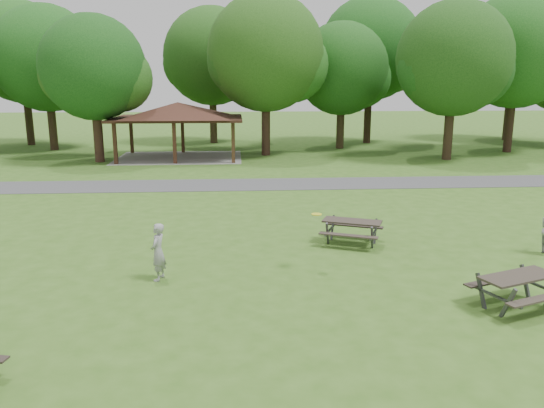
{
  "coord_description": "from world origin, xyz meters",
  "views": [
    {
      "loc": [
        -0.13,
        -12.51,
        5.15
      ],
      "look_at": [
        1.0,
        4.0,
        1.3
      ],
      "focal_mm": 35.0,
      "sensor_mm": 36.0,
      "label": 1
    }
  ],
  "objects": [
    {
      "name": "picnic_table_far",
      "position": [
        6.33,
        -1.42,
        0.6
      ],
      "size": [
        2.27,
        2.06,
        0.81
      ],
      "color": "#2D2721",
      "rests_on": "ground"
    },
    {
      "name": "tree_deep_b",
      "position": [
        -1.9,
        33.03,
        6.89
      ],
      "size": [
        8.4,
        8.0,
        11.13
      ],
      "color": "#312215",
      "rests_on": "ground"
    },
    {
      "name": "tree_row_f",
      "position": [
        8.09,
        28.53,
        5.84
      ],
      "size": [
        7.35,
        7.0,
        9.55
      ],
      "color": "black",
      "rests_on": "ground"
    },
    {
      "name": "asphalt_path",
      "position": [
        0.0,
        14.0,
        0.01
      ],
      "size": [
        120.0,
        3.2,
        0.02
      ],
      "primitive_type": "cube",
      "color": "#424244",
      "rests_on": "ground"
    },
    {
      "name": "tree_deep_a",
      "position": [
        -16.9,
        32.53,
        7.13
      ],
      "size": [
        8.4,
        8.0,
        11.38
      ],
      "color": "black",
      "rests_on": "ground"
    },
    {
      "name": "frisbee_in_flight",
      "position": [
        2.05,
        1.43,
        1.59
      ],
      "size": [
        0.31,
        0.31,
        0.02
      ],
      "color": "yellow",
      "rests_on": "ground"
    },
    {
      "name": "tree_row_c",
      "position": [
        -13.9,
        29.03,
        6.54
      ],
      "size": [
        8.19,
        7.8,
        10.67
      ],
      "color": "black",
      "rests_on": "ground"
    },
    {
      "name": "picnic_table_middle",
      "position": [
        3.57,
        3.74,
        0.59
      ],
      "size": [
        2.27,
        2.08,
        0.8
      ],
      "color": "#2E2621",
      "rests_on": "ground"
    },
    {
      "name": "tree_row_h",
      "position": [
        20.1,
        25.53,
        7.03
      ],
      "size": [
        8.61,
        8.2,
        11.37
      ],
      "color": "black",
      "rests_on": "ground"
    },
    {
      "name": "pavilion",
      "position": [
        -4.0,
        24.0,
        3.06
      ],
      "size": [
        8.6,
        7.01,
        3.76
      ],
      "color": "#311C12",
      "rests_on": "ground"
    },
    {
      "name": "tree_row_g",
      "position": [
        14.09,
        22.03,
        6.33
      ],
      "size": [
        7.77,
        7.4,
        10.25
      ],
      "color": "black",
      "rests_on": "ground"
    },
    {
      "name": "tree_row_d",
      "position": [
        -8.92,
        22.53,
        5.77
      ],
      "size": [
        6.93,
        6.6,
        9.27
      ],
      "color": "black",
      "rests_on": "ground"
    },
    {
      "name": "tree_deep_c",
      "position": [
        11.1,
        32.03,
        7.44
      ],
      "size": [
        8.82,
        8.4,
        11.9
      ],
      "color": "black",
      "rests_on": "ground"
    },
    {
      "name": "tree_deep_d",
      "position": [
        24.1,
        33.53,
        7.03
      ],
      "size": [
        8.4,
        8.0,
        11.27
      ],
      "color": "black",
      "rests_on": "ground"
    },
    {
      "name": "tree_row_e",
      "position": [
        2.1,
        25.03,
        6.78
      ],
      "size": [
        8.4,
        8.0,
        11.02
      ],
      "color": "black",
      "rests_on": "ground"
    },
    {
      "name": "ground",
      "position": [
        0.0,
        0.0,
        0.0
      ],
      "size": [
        160.0,
        160.0,
        0.0
      ],
      "primitive_type": "plane",
      "color": "#355F1B",
      "rests_on": "ground"
    },
    {
      "name": "frisbee_thrower",
      "position": [
        -2.21,
        0.92,
        0.77
      ],
      "size": [
        0.5,
        0.64,
        1.54
      ],
      "primitive_type": "imported",
      "rotation": [
        0.0,
        0.0,
        -1.82
      ],
      "color": "gray",
      "rests_on": "ground"
    }
  ]
}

